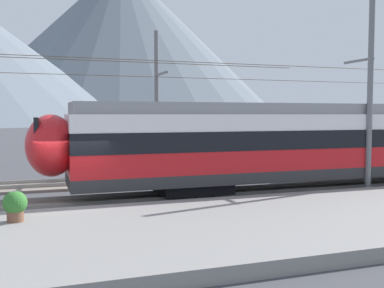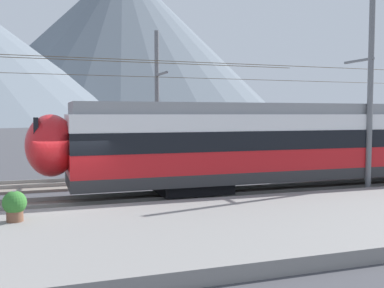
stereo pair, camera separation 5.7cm
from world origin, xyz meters
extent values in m
plane|color=#424247|center=(0.00, 0.00, 0.00)|extent=(400.00, 400.00, 0.00)
cube|color=gray|center=(0.00, -4.38, 0.19)|extent=(120.00, 6.98, 0.38)
cube|color=slate|center=(0.00, 1.02, 0.06)|extent=(120.00, 3.00, 0.12)
cube|color=gray|center=(0.00, 0.30, 0.20)|extent=(120.00, 0.07, 0.16)
cube|color=gray|center=(0.00, 1.74, 0.20)|extent=(120.00, 0.07, 0.16)
cube|color=slate|center=(0.00, 5.92, 0.06)|extent=(120.00, 3.00, 0.12)
cube|color=gray|center=(0.00, 5.20, 0.20)|extent=(120.00, 0.07, 0.16)
cube|color=gray|center=(0.00, 6.64, 0.20)|extent=(120.00, 0.07, 0.16)
cube|color=#2D2D30|center=(12.64, 1.02, 0.92)|extent=(25.40, 2.97, 0.45)
cube|color=red|center=(12.64, 1.02, 1.57)|extent=(25.40, 2.97, 0.85)
cube|color=black|center=(12.64, 1.02, 2.38)|extent=(25.40, 3.01, 0.75)
cube|color=white|center=(12.64, 1.02, 3.08)|extent=(25.40, 2.97, 0.65)
cube|color=gray|center=(12.64, 1.02, 3.62)|extent=(25.10, 2.77, 0.45)
cube|color=black|center=(4.77, 1.02, 0.49)|extent=(2.80, 2.38, 0.42)
ellipsoid|color=red|center=(-0.61, 1.02, 2.27)|extent=(1.80, 2.73, 2.25)
cube|color=black|center=(-1.11, 1.02, 2.70)|extent=(0.16, 1.78, 1.19)
ellipsoid|color=orange|center=(14.00, 5.92, 2.27)|extent=(1.80, 2.74, 2.25)
cube|color=black|center=(13.50, 5.92, 2.70)|extent=(0.16, 1.79, 1.19)
cylinder|color=slate|center=(12.17, -0.52, 4.14)|extent=(0.24, 0.24, 8.28)
cube|color=slate|center=(12.17, 0.25, 5.72)|extent=(0.10, 1.84, 0.10)
cylinder|color=#473823|center=(12.17, 1.02, 5.47)|extent=(42.22, 0.02, 0.02)
cylinder|color=slate|center=(5.11, 7.80, 3.94)|extent=(0.24, 0.24, 7.89)
cube|color=slate|center=(5.11, 6.86, 5.51)|extent=(0.10, 2.18, 0.10)
cylinder|color=#473823|center=(5.11, 5.92, 5.26)|extent=(42.22, 0.02, 0.02)
cylinder|color=brown|center=(-1.71, -2.48, 0.54)|extent=(0.46, 0.46, 0.34)
sphere|color=#33752D|center=(-1.71, -2.48, 0.91)|extent=(0.67, 0.67, 0.67)
sphere|color=purple|center=(-1.71, -2.48, 1.06)|extent=(0.37, 0.37, 0.37)
cone|color=slate|center=(41.82, 217.71, 40.52)|extent=(165.29, 165.29, 81.03)
camera|label=1|loc=(-1.11, -15.92, 3.41)|focal=41.99mm
camera|label=2|loc=(-1.05, -15.93, 3.41)|focal=41.99mm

